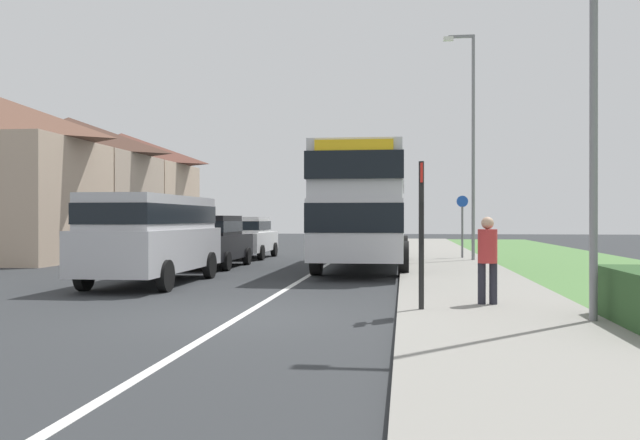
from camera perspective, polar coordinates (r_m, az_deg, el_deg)
ground_plane at (r=11.36m, az=-6.83°, el=-8.18°), size 120.00×120.00×0.00m
lane_marking_centre at (r=19.17m, az=-1.03°, el=-4.76°), size 0.14×60.00×0.01m
pavement_near_side at (r=17.05m, az=12.16°, el=-5.19°), size 3.20×68.00×0.12m
double_decker_bus at (r=22.11m, az=3.85°, el=1.44°), size 2.80×10.32×3.70m
parked_van_silver at (r=17.31m, az=-13.98°, el=-0.96°), size 2.11×5.54×2.20m
parked_car_black at (r=22.67m, az=-9.20°, el=-1.62°), size 1.94×4.47×1.73m
parked_car_white at (r=27.81m, az=-6.17°, el=-1.33°), size 1.89×4.28×1.69m
pedestrian_at_stop at (r=12.30m, az=14.00°, el=-2.97°), size 0.34×0.34×1.67m
bus_stop_sign at (r=11.41m, az=8.58°, el=-0.38°), size 0.09×0.52×2.60m
cycle_route_sign at (r=26.65m, az=11.96°, el=-0.32°), size 0.44×0.08×2.52m
street_lamp_near at (r=11.10m, az=21.63°, el=13.82°), size 1.14×0.20×7.44m
street_lamp_mid at (r=25.46m, az=12.63°, el=7.14°), size 1.14×0.20×8.37m
house_terrace_far_side at (r=33.40m, az=-20.51°, el=2.76°), size 7.10×17.56×6.34m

